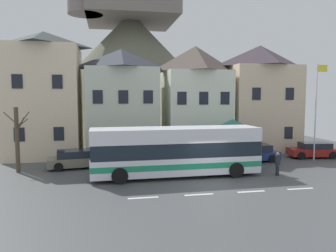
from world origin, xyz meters
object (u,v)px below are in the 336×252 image
Objects in this scene: hilltop_castle at (131,69)px; public_bench at (200,153)px; townhouse_01 at (122,102)px; parked_car_02 at (79,159)px; townhouse_03 at (259,98)px; parked_car_00 at (313,150)px; parked_car_01 at (251,153)px; flagpole at (317,105)px; transit_bus at (176,152)px; bus_shelter at (232,126)px; pedestrian_02 at (278,163)px; bare_tree_01 at (17,139)px; pedestrian_01 at (233,154)px; townhouse_02 at (195,100)px; pedestrian_00 at (259,158)px; townhouse_00 at (45,94)px.

hilltop_castle is 26.33m from public_bench.
townhouse_01 is 2.01× the size of parked_car_02.
townhouse_03 is 2.40× the size of parked_car_00.
parked_car_01 is at bearing 12.95° from parked_car_00.
parked_car_02 is 0.60× the size of flagpole.
hilltop_castle is 31.07m from transit_bus.
townhouse_03 reaches higher than bus_shelter.
transit_bus is 7.14× the size of pedestrian_02.
public_bench is at bearing 10.37° from bare_tree_01.
pedestrian_01 is at bearing 116.13° from pedestrian_02.
hilltop_castle is at bearing 103.17° from pedestrian_02.
hilltop_castle reaches higher than townhouse_01.
pedestrian_02 is (2.88, -10.21, -4.11)m from townhouse_02.
townhouse_01 is 13.37m from townhouse_03.
townhouse_01 reaches higher than bare_tree_01.
pedestrian_02 is 8.15m from flagpole.
townhouse_03 is 6.55× the size of pedestrian_02.
hilltop_castle is 4.42× the size of flagpole.
townhouse_03 is 6.22× the size of public_bench.
townhouse_03 is 21.85m from bare_tree_01.
townhouse_02 is at bearing 19.27° from parked_car_02.
flagpole is at bearing -63.92° from hilltop_castle.
bus_shelter is (8.45, -5.65, -1.85)m from townhouse_01.
hilltop_castle is 22.27× the size of pedestrian_01.
parked_car_01 is 4.87m from pedestrian_02.
pedestrian_01 reaches higher than pedestrian_00.
townhouse_02 reaches higher than parked_car_00.
bare_tree_01 reaches higher than pedestrian_00.
hilltop_castle reaches higher than transit_bus.
townhouse_02 is 2.76× the size of bus_shelter.
parked_car_00 is 19.55m from parked_car_02.
pedestrian_00 reaches higher than public_bench.
townhouse_02 is 7.61m from parked_car_01.
townhouse_01 reaches higher than parked_car_00.
flagpole is (9.17, -2.34, 4.05)m from public_bench.
hilltop_castle is 28.29m from parked_car_02.
pedestrian_01 is at bearing -40.62° from townhouse_01.
public_bench is (-3.73, 1.86, -0.20)m from parked_car_01.
pedestrian_00 reaches higher than parked_car_00.
pedestrian_01 is at bearing -80.32° from townhouse_02.
parked_car_00 is at bearing 4.22° from bus_shelter.
parked_car_01 is 17.69m from bare_tree_01.
parked_car_00 is at bearing 12.44° from pedestrian_01.
parked_car_00 is (13.03, 4.25, -0.98)m from transit_bus.
townhouse_02 is 6.49m from townhouse_03.
townhouse_00 reaches higher than pedestrian_02.
pedestrian_01 is (-2.12, -1.29, 0.19)m from parked_car_01.
pedestrian_00 is (0.74, -3.22, -2.02)m from bus_shelter.
pedestrian_00 is (9.19, -8.87, -3.86)m from townhouse_01.
townhouse_00 is at bearing 154.30° from pedestrian_01.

